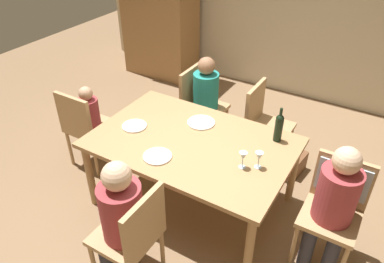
% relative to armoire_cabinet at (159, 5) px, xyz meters
% --- Properties ---
extents(ground_plane, '(10.00, 10.00, 0.00)m').
position_rel_armoire_cabinet_xyz_m(ground_plane, '(1.99, -2.34, -1.10)').
color(ground_plane, '#846647').
extents(armoire_cabinet, '(1.18, 0.62, 2.18)m').
position_rel_armoire_cabinet_xyz_m(armoire_cabinet, '(0.00, 0.00, 0.00)').
color(armoire_cabinet, olive).
rests_on(armoire_cabinet, ground_plane).
extents(dining_table, '(1.77, 1.17, 0.74)m').
position_rel_armoire_cabinet_xyz_m(dining_table, '(1.99, -2.34, -0.43)').
color(dining_table, '#A87F51').
rests_on(dining_table, ground_plane).
extents(chair_near, '(0.44, 0.44, 0.92)m').
position_rel_armoire_cabinet_xyz_m(chair_near, '(2.07, -3.30, -0.56)').
color(chair_near, tan).
rests_on(chair_near, ground_plane).
extents(chair_far_left, '(0.44, 0.44, 0.92)m').
position_rel_armoire_cabinet_xyz_m(chair_far_left, '(1.50, -1.37, -0.56)').
color(chair_far_left, tan).
rests_on(chair_far_left, ground_plane).
extents(chair_right_end, '(0.44, 0.46, 0.92)m').
position_rel_armoire_cabinet_xyz_m(chair_right_end, '(3.25, -2.21, -0.50)').
color(chair_right_end, tan).
rests_on(chair_right_end, ground_plane).
extents(chair_left_end, '(0.44, 0.44, 0.92)m').
position_rel_armoire_cabinet_xyz_m(chair_left_end, '(0.72, -2.42, -0.56)').
color(chair_left_end, tan).
rests_on(chair_left_end, ground_plane).
extents(chair_far_right, '(0.44, 0.44, 0.92)m').
position_rel_armoire_cabinet_xyz_m(chair_far_right, '(2.30, -1.37, -0.56)').
color(chair_far_right, tan).
rests_on(chair_far_right, ground_plane).
extents(person_woman_host, '(0.36, 0.31, 1.15)m').
position_rel_armoire_cabinet_xyz_m(person_woman_host, '(1.96, -3.30, -0.44)').
color(person_woman_host, '#33333D').
rests_on(person_woman_host, ground_plane).
extents(person_man_bearded, '(0.33, 0.29, 1.09)m').
position_rel_armoire_cabinet_xyz_m(person_man_bearded, '(1.61, -1.37, -0.46)').
color(person_man_bearded, '#33333D').
rests_on(person_man_bearded, ground_plane).
extents(person_man_guest, '(0.31, 0.35, 1.14)m').
position_rel_armoire_cabinet_xyz_m(person_man_guest, '(3.25, -2.36, -0.44)').
color(person_man_guest, '#33333D').
rests_on(person_man_guest, ground_plane).
extents(person_child_small, '(0.22, 0.25, 0.94)m').
position_rel_armoire_cabinet_xyz_m(person_child_small, '(0.72, -2.31, -0.54)').
color(person_child_small, '#33333D').
rests_on(person_child_small, ground_plane).
extents(wine_bottle_tall_green, '(0.07, 0.07, 0.33)m').
position_rel_armoire_cabinet_xyz_m(wine_bottle_tall_green, '(2.63, -1.94, -0.22)').
color(wine_bottle_tall_green, black).
rests_on(wine_bottle_tall_green, dining_table).
extents(wine_glass_near_left, '(0.07, 0.07, 0.15)m').
position_rel_armoire_cabinet_xyz_m(wine_glass_near_left, '(2.52, -2.44, -0.25)').
color(wine_glass_near_left, silver).
rests_on(wine_glass_near_left, dining_table).
extents(wine_glass_centre, '(0.07, 0.07, 0.15)m').
position_rel_armoire_cabinet_xyz_m(wine_glass_centre, '(2.63, -2.37, -0.25)').
color(wine_glass_centre, silver).
rests_on(wine_glass_centre, dining_table).
extents(dinner_plate_host, '(0.25, 0.25, 0.01)m').
position_rel_armoire_cabinet_xyz_m(dinner_plate_host, '(1.86, -2.68, -0.35)').
color(dinner_plate_host, silver).
rests_on(dinner_plate_host, dining_table).
extents(dinner_plate_guest_left, '(0.27, 0.27, 0.01)m').
position_rel_armoire_cabinet_xyz_m(dinner_plate_guest_left, '(1.91, -2.04, -0.35)').
color(dinner_plate_guest_left, white).
rests_on(dinner_plate_guest_left, dining_table).
extents(dinner_plate_guest_right, '(0.23, 0.23, 0.01)m').
position_rel_armoire_cabinet_xyz_m(dinner_plate_guest_right, '(1.40, -2.42, -0.35)').
color(dinner_plate_guest_right, silver).
rests_on(dinner_plate_guest_right, dining_table).
extents(handbag, '(0.15, 0.29, 0.22)m').
position_rel_armoire_cabinet_xyz_m(handbag, '(2.74, -1.37, -0.99)').
color(handbag, brown).
rests_on(handbag, ground_plane).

